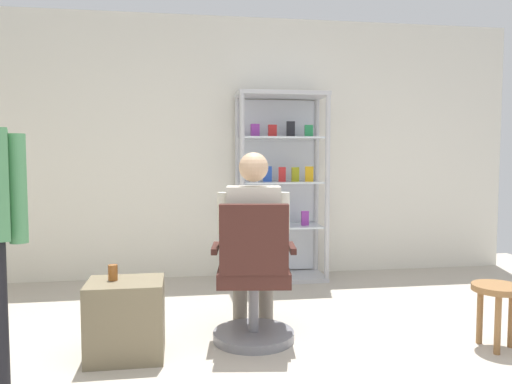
{
  "coord_description": "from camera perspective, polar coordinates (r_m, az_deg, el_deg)",
  "views": [
    {
      "loc": [
        -0.61,
        -2.21,
        1.26
      ],
      "look_at": [
        -0.06,
        1.38,
        1.0
      ],
      "focal_mm": 34.65,
      "sensor_mm": 36.0,
      "label": 1
    }
  ],
  "objects": [
    {
      "name": "office_chair",
      "position": [
        3.38,
        -0.27,
        -10.76
      ],
      "size": [
        0.6,
        0.56,
        0.96
      ],
      "color": "slate",
      "rests_on": "ground"
    },
    {
      "name": "tea_glass",
      "position": [
        3.25,
        -16.19,
        -8.93
      ],
      "size": [
        0.06,
        0.06,
        0.1
      ],
      "primitive_type": "cylinder",
      "color": "brown",
      "rests_on": "storage_crate"
    },
    {
      "name": "seated_shopkeeper",
      "position": [
        3.47,
        -0.3,
        -4.98
      ],
      "size": [
        0.53,
        0.6,
        1.29
      ],
      "color": "slate",
      "rests_on": "ground"
    },
    {
      "name": "back_wall",
      "position": [
        5.24,
        -2.03,
        5.09
      ],
      "size": [
        6.0,
        0.1,
        2.7
      ],
      "primitive_type": "cube",
      "color": "silver",
      "rests_on": "ground"
    },
    {
      "name": "wooden_stool",
      "position": [
        3.66,
        26.06,
        -10.92
      ],
      "size": [
        0.32,
        0.32,
        0.42
      ],
      "color": "olive",
      "rests_on": "ground"
    },
    {
      "name": "storage_crate",
      "position": [
        3.29,
        -14.8,
        -14.01
      ],
      "size": [
        0.47,
        0.37,
        0.49
      ],
      "primitive_type": "cube",
      "color": "#72664C",
      "rests_on": "ground"
    },
    {
      "name": "display_cabinet_main",
      "position": [
        5.08,
        2.77,
        0.78
      ],
      "size": [
        0.9,
        0.45,
        1.9
      ],
      "color": "#B7B7BC",
      "rests_on": "ground"
    }
  ]
}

